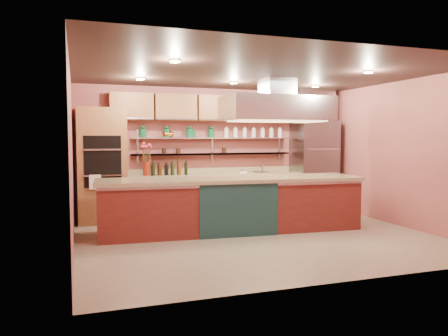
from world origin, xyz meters
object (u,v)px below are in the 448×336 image
object	(u,v)px
refrigerator	(314,166)
island	(231,204)
flower_vase	(147,169)
green_canister	(192,134)
copper_kettle	(170,134)
kitchen_scale	(243,171)

from	to	relation	value
refrigerator	island	world-z (taller)	refrigerator
flower_vase	green_canister	world-z (taller)	green_canister
refrigerator	flower_vase	world-z (taller)	refrigerator
flower_vase	copper_kettle	world-z (taller)	copper_kettle
island	green_canister	xyz separation A→B (m)	(-0.27, 1.77, 1.30)
refrigerator	copper_kettle	xyz separation A→B (m)	(-3.38, 0.23, 0.73)
flower_vase	copper_kettle	size ratio (longest dim) A/B	1.70
island	kitchen_scale	bearing A→B (deg)	66.15
kitchen_scale	island	bearing A→B (deg)	-136.07
refrigerator	island	size ratio (longest dim) A/B	0.45
copper_kettle	green_canister	distance (m)	0.50
green_canister	refrigerator	bearing A→B (deg)	-4.57
island	refrigerator	bearing A→B (deg)	34.57
kitchen_scale	copper_kettle	size ratio (longest dim) A/B	0.92
kitchen_scale	copper_kettle	distance (m)	1.79
island	copper_kettle	size ratio (longest dim) A/B	28.12
refrigerator	green_canister	world-z (taller)	refrigerator
flower_vase	green_canister	bearing A→B (deg)	12.06
refrigerator	island	distance (m)	3.09
island	kitchen_scale	size ratio (longest dim) A/B	30.68
flower_vase	green_canister	distance (m)	1.28
island	copper_kettle	xyz separation A→B (m)	(-0.76, 1.77, 1.29)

